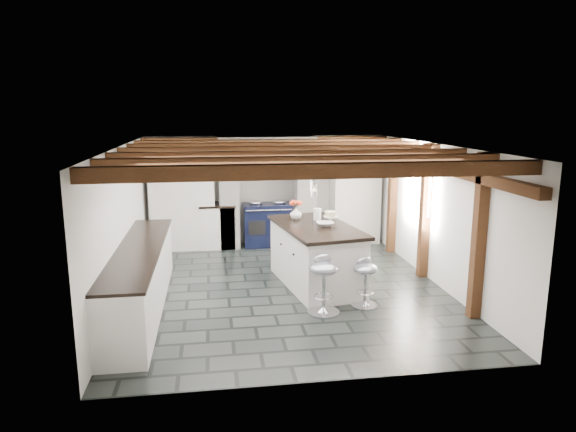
{
  "coord_description": "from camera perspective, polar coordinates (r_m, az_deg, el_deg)",
  "views": [
    {
      "loc": [
        -1.13,
        -7.88,
        2.85
      ],
      "look_at": [
        0.1,
        0.4,
        1.1
      ],
      "focal_mm": 32.0,
      "sensor_mm": 36.0,
      "label": 1
    }
  ],
  "objects": [
    {
      "name": "bar_stool_near",
      "position": [
        7.61,
        8.54,
        -6.67
      ],
      "size": [
        0.46,
        0.46,
        0.74
      ],
      "rotation": [
        0.0,
        0.0,
        0.35
      ],
      "color": "silver",
      "rests_on": "ground"
    },
    {
      "name": "kitchen_island",
      "position": [
        8.43,
        3.11,
        -4.29
      ],
      "size": [
        1.39,
        2.19,
        1.35
      ],
      "rotation": [
        0.0,
        0.0,
        0.17
      ],
      "color": "white",
      "rests_on": "ground"
    },
    {
      "name": "range_cooker",
      "position": [
        10.89,
        -2.29,
        -0.86
      ],
      "size": [
        1.0,
        0.63,
        0.99
      ],
      "color": "black",
      "rests_on": "ground"
    },
    {
      "name": "bar_stool_far",
      "position": [
        7.27,
        3.98,
        -6.84
      ],
      "size": [
        0.52,
        0.52,
        0.85
      ],
      "rotation": [
        0.0,
        0.0,
        0.28
      ],
      "color": "silver",
      "rests_on": "ground"
    },
    {
      "name": "room_shell",
      "position": [
        9.48,
        -5.15,
        0.91
      ],
      "size": [
        6.0,
        6.03,
        6.0
      ],
      "color": "silver",
      "rests_on": "ground"
    },
    {
      "name": "ground",
      "position": [
        8.46,
        -0.27,
        -7.89
      ],
      "size": [
        6.0,
        6.0,
        0.0
      ],
      "primitive_type": "plane",
      "color": "black",
      "rests_on": "ground"
    }
  ]
}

